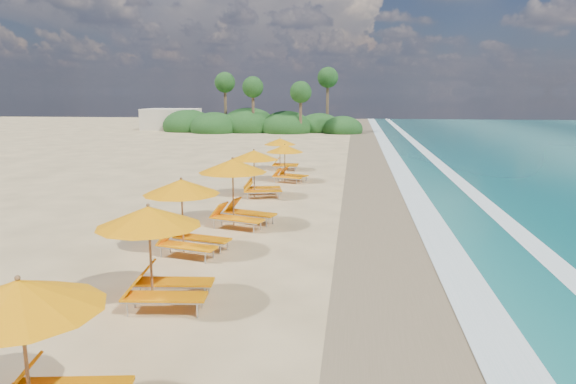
{
  "coord_description": "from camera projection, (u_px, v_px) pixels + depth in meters",
  "views": [
    {
      "loc": [
        2.51,
        -19.53,
        5.02
      ],
      "look_at": [
        0.0,
        0.0,
        1.2
      ],
      "focal_mm": 32.28,
      "sensor_mm": 36.0,
      "label": 1
    }
  ],
  "objects": [
    {
      "name": "station_6",
      "position": [
        283.0,
        152.0,
        33.65
      ],
      "size": [
        2.31,
        2.14,
        2.12
      ],
      "rotation": [
        0.0,
        0.0,
        0.03
      ],
      "color": "olive",
      "rests_on": "ground"
    },
    {
      "name": "station_0",
      "position": [
        38.0,
        345.0,
        7.58
      ],
      "size": [
        2.9,
        2.76,
        2.45
      ],
      "rotation": [
        0.0,
        0.0,
        0.16
      ],
      "color": "olive",
      "rests_on": "ground"
    },
    {
      "name": "wet_sand",
      "position": [
        392.0,
        225.0,
        19.79
      ],
      "size": [
        4.0,
        160.0,
        0.01
      ],
      "primitive_type": "cube",
      "color": "#867050",
      "rests_on": "ground"
    },
    {
      "name": "station_3",
      "position": [
        238.0,
        188.0,
        19.47
      ],
      "size": [
        3.32,
        3.24,
        2.63
      ],
      "rotation": [
        0.0,
        0.0,
        -0.31
      ],
      "color": "olive",
      "rests_on": "ground"
    },
    {
      "name": "ground",
      "position": [
        288.0,
        222.0,
        20.29
      ],
      "size": [
        160.0,
        160.0,
        0.0
      ],
      "primitive_type": "plane",
      "color": "#DBBD81",
      "rests_on": "ground"
    },
    {
      "name": "beach_building",
      "position": [
        171.0,
        119.0,
        69.52
      ],
      "size": [
        7.0,
        5.0,
        2.8
      ],
      "primitive_type": "cube",
      "color": "beige",
      "rests_on": "ground"
    },
    {
      "name": "station_2",
      "position": [
        187.0,
        211.0,
        16.14
      ],
      "size": [
        2.98,
        2.88,
        2.43
      ],
      "rotation": [
        0.0,
        0.0,
        -0.24
      ],
      "color": "olive",
      "rests_on": "ground"
    },
    {
      "name": "surf_foam",
      "position": [
        465.0,
        227.0,
        19.45
      ],
      "size": [
        4.0,
        160.0,
        0.01
      ],
      "color": "white",
      "rests_on": "ground"
    },
    {
      "name": "treeline",
      "position": [
        256.0,
        124.0,
        65.66
      ],
      "size": [
        25.8,
        8.8,
        9.74
      ],
      "color": "#163D14",
      "rests_on": "ground"
    },
    {
      "name": "station_4",
      "position": [
        258.0,
        170.0,
        24.93
      ],
      "size": [
        2.87,
        2.76,
        2.34
      ],
      "rotation": [
        0.0,
        0.0,
        0.23
      ],
      "color": "olive",
      "rests_on": "ground"
    },
    {
      "name": "station_1",
      "position": [
        158.0,
        249.0,
        12.17
      ],
      "size": [
        2.84,
        2.68,
        2.48
      ],
      "rotation": [
        0.0,
        0.0,
        0.1
      ],
      "color": "olive",
      "rests_on": "ground"
    },
    {
      "name": "station_5",
      "position": [
        287.0,
        161.0,
        29.2
      ],
      "size": [
        2.75,
        2.7,
        2.15
      ],
      "rotation": [
        0.0,
        0.0,
        -0.34
      ],
      "color": "olive",
      "rests_on": "ground"
    }
  ]
}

